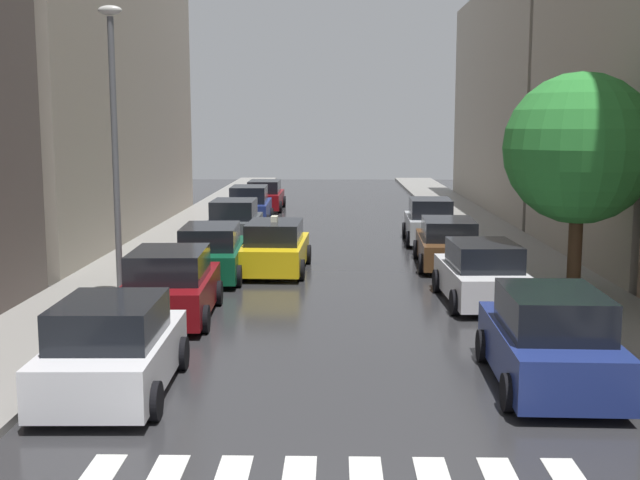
{
  "coord_description": "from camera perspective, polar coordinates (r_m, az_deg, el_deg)",
  "views": [
    {
      "loc": [
        0.03,
        -7.24,
        4.69
      ],
      "look_at": [
        -0.43,
        15.59,
        1.34
      ],
      "focal_mm": 44.73,
      "sensor_mm": 36.0,
      "label": 1
    }
  ],
  "objects": [
    {
      "name": "building_right_far",
      "position": [
        45.44,
        15.34,
        9.69
      ],
      "size": [
        6.0,
        20.39,
        11.97
      ],
      "primitive_type": "cube",
      "color": "#9E9384",
      "rests_on": "ground"
    },
    {
      "name": "sidewalk_left",
      "position": [
        32.25,
        -10.55,
        -0.03
      ],
      "size": [
        3.0,
        72.0,
        0.15
      ],
      "primitive_type": "cube",
      "color": "gray",
      "rests_on": "ground"
    },
    {
      "name": "parked_car_right_second",
      "position": [
        21.31,
        11.5,
        -2.44
      ],
      "size": [
        2.18,
        4.18,
        1.64
      ],
      "rotation": [
        0.0,
        0.0,
        1.61
      ],
      "color": "silver",
      "rests_on": "ground"
    },
    {
      "name": "parked_car_left_third",
      "position": [
        24.58,
        -7.78,
        -0.92
      ],
      "size": [
        2.2,
        4.64,
        1.63
      ],
      "rotation": [
        0.0,
        0.0,
        1.61
      ],
      "color": "#0C4C2D",
      "rests_on": "ground"
    },
    {
      "name": "parked_car_left_nearest",
      "position": [
        14.42,
        -14.6,
        -7.61
      ],
      "size": [
        2.19,
        4.06,
        1.7
      ],
      "rotation": [
        0.0,
        0.0,
        1.59
      ],
      "color": "silver",
      "rests_on": "ground"
    },
    {
      "name": "street_tree_right",
      "position": [
        21.51,
        18.08,
        6.21
      ],
      "size": [
        3.88,
        3.88,
        5.85
      ],
      "color": "#513823",
      "rests_on": "sidewalk_right"
    },
    {
      "name": "parked_car_left_second",
      "position": [
        19.56,
        -10.65,
        -3.28
      ],
      "size": [
        2.29,
        4.3,
        1.71
      ],
      "rotation": [
        0.0,
        0.0,
        1.61
      ],
      "color": "maroon",
      "rests_on": "ground"
    },
    {
      "name": "lamp_post_left",
      "position": [
        20.87,
        -14.49,
        7.28
      ],
      "size": [
        0.6,
        0.28,
        7.42
      ],
      "color": "#595B60",
      "rests_on": "sidewalk_left"
    },
    {
      "name": "parked_car_left_fifth",
      "position": [
        37.19,
        -5.06,
        2.37
      ],
      "size": [
        2.09,
        4.31,
        1.82
      ],
      "rotation": [
        0.0,
        0.0,
        1.59
      ],
      "color": "navy",
      "rests_on": "ground"
    },
    {
      "name": "parked_car_right_fourth",
      "position": [
        31.74,
        7.86,
        1.26
      ],
      "size": [
        2.09,
        4.08,
        1.77
      ],
      "rotation": [
        0.0,
        0.0,
        1.54
      ],
      "color": "#B2B7BF",
      "rests_on": "ground"
    },
    {
      "name": "sidewalk_right",
      "position": [
        32.24,
        12.71,
        -0.09
      ],
      "size": [
        3.0,
        72.0,
        0.15
      ],
      "primitive_type": "cube",
      "color": "gray",
      "rests_on": "ground"
    },
    {
      "name": "parked_car_left_sixth",
      "position": [
        43.49,
        -3.97,
        3.14
      ],
      "size": [
        2.06,
        4.42,
        1.63
      ],
      "rotation": [
        0.0,
        0.0,
        1.57
      ],
      "color": "maroon",
      "rests_on": "ground"
    },
    {
      "name": "parked_car_right_third",
      "position": [
        26.63,
        9.13,
        -0.27
      ],
      "size": [
        2.21,
        4.55,
        1.59
      ],
      "rotation": [
        0.0,
        0.0,
        1.53
      ],
      "color": "brown",
      "rests_on": "ground"
    },
    {
      "name": "parked_car_left_fourth",
      "position": [
        31.25,
        -6.13,
        1.18
      ],
      "size": [
        2.06,
        4.06,
        1.76
      ],
      "rotation": [
        0.0,
        0.0,
        1.57
      ],
      "color": "#474C51",
      "rests_on": "ground"
    },
    {
      "name": "taxi_midroad",
      "position": [
        25.37,
        -3.22,
        -0.57
      ],
      "size": [
        2.19,
        4.43,
        1.81
      ],
      "rotation": [
        0.0,
        0.0,
        1.54
      ],
      "color": "yellow",
      "rests_on": "ground"
    },
    {
      "name": "ground_plane",
      "position": [
        31.59,
        1.08,
        -0.23
      ],
      "size": [
        28.0,
        72.0,
        0.04
      ],
      "primitive_type": "cube",
      "color": "#2C2C2F"
    },
    {
      "name": "parked_car_right_nearest",
      "position": [
        14.94,
        16.08,
        -6.98
      ],
      "size": [
        2.19,
        4.27,
        1.78
      ],
      "rotation": [
        0.0,
        0.0,
        1.54
      ],
      "color": "navy",
      "rests_on": "ground"
    }
  ]
}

